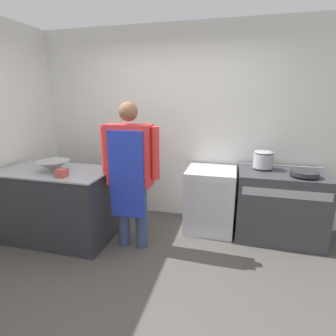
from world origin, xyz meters
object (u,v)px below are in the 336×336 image
object	(u,v)px
fridge_unit	(210,199)
plastic_tub	(62,173)
person_cook	(130,168)
stock_pot	(263,159)
stove	(279,206)
saute_pan	(304,173)
mixing_bowl	(54,166)

from	to	relation	value
fridge_unit	plastic_tub	distance (m)	1.89
fridge_unit	person_cook	size ratio (longest dim) A/B	0.49
plastic_tub	person_cook	bearing A→B (deg)	22.10
person_cook	stock_pot	xyz separation A→B (m)	(1.49, 0.75, 0.02)
stove	stock_pot	bearing A→B (deg)	154.14
stove	saute_pan	size ratio (longest dim) A/B	3.26
mixing_bowl	saute_pan	distance (m)	2.92
plastic_tub	fridge_unit	bearing A→B (deg)	31.41
person_cook	stock_pot	size ratio (longest dim) A/B	7.08
plastic_tub	saute_pan	world-z (taller)	plastic_tub
plastic_tub	stock_pot	bearing A→B (deg)	25.22
stock_pot	stove	bearing A→B (deg)	-25.86
stove	plastic_tub	xyz separation A→B (m)	(-2.41, -0.92, 0.52)
mixing_bowl	plastic_tub	size ratio (longest dim) A/B	3.47
fridge_unit	stock_pot	xyz separation A→B (m)	(0.63, 0.08, 0.58)
person_cook	mixing_bowl	world-z (taller)	person_cook
stove	person_cook	xyz separation A→B (m)	(-1.72, -0.64, 0.55)
stove	person_cook	world-z (taller)	person_cook
person_cook	stock_pot	bearing A→B (deg)	26.62
fridge_unit	saute_pan	xyz separation A→B (m)	(1.07, -0.14, 0.49)
person_cook	saute_pan	world-z (taller)	person_cook
stove	stock_pot	distance (m)	0.62
stove	saute_pan	distance (m)	0.53
stove	person_cook	size ratio (longest dim) A/B	0.60
mixing_bowl	saute_pan	xyz separation A→B (m)	(2.85, 0.64, -0.06)
plastic_tub	stock_pot	world-z (taller)	stock_pot
mixing_bowl	plastic_tub	xyz separation A→B (m)	(0.23, -0.17, -0.02)
stove	plastic_tub	size ratio (longest dim) A/B	9.64
mixing_bowl	stock_pot	bearing A→B (deg)	19.59
stove	saute_pan	bearing A→B (deg)	-28.10
person_cook	plastic_tub	bearing A→B (deg)	-157.90
person_cook	stock_pot	world-z (taller)	person_cook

